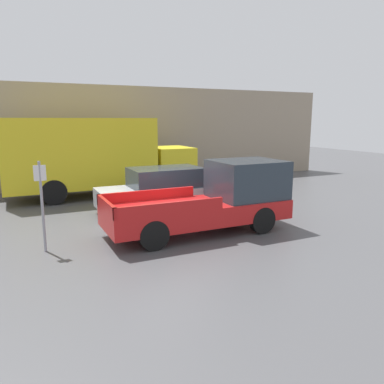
{
  "coord_description": "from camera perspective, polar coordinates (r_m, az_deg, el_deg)",
  "views": [
    {
      "loc": [
        -4.16,
        -10.72,
        3.44
      ],
      "look_at": [
        1.06,
        0.2,
        1.08
      ],
      "focal_mm": 35.0,
      "sensor_mm": 36.0,
      "label": 1
    }
  ],
  "objects": [
    {
      "name": "parking_sign",
      "position": [
        10.39,
        -21.9,
        -1.36
      ],
      "size": [
        0.3,
        0.07,
        2.39
      ],
      "color": "gray",
      "rests_on": "ground"
    },
    {
      "name": "car",
      "position": [
        13.99,
        -4.39,
        0.29
      ],
      "size": [
        4.73,
        1.92,
        1.67
      ],
      "color": "#B7BABF",
      "rests_on": "ground"
    },
    {
      "name": "delivery_truck",
      "position": [
        17.29,
        -14.76,
        5.47
      ],
      "size": [
        8.37,
        2.37,
        3.49
      ],
      "color": "gold",
      "rests_on": "ground"
    },
    {
      "name": "ground_plane",
      "position": [
        12.0,
        -4.19,
        -5.64
      ],
      "size": [
        60.0,
        60.0,
        0.0
      ],
      "primitive_type": "plane",
      "color": "#4C4C4F"
    },
    {
      "name": "pickup_truck",
      "position": [
        11.64,
        3.76,
        -1.04
      ],
      "size": [
        5.65,
        2.03,
        2.15
      ],
      "color": "red",
      "rests_on": "ground"
    },
    {
      "name": "building_wall",
      "position": [
        20.0,
        -13.68,
        8.25
      ],
      "size": [
        28.0,
        0.15,
        5.15
      ],
      "color": "gray",
      "rests_on": "ground"
    }
  ]
}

